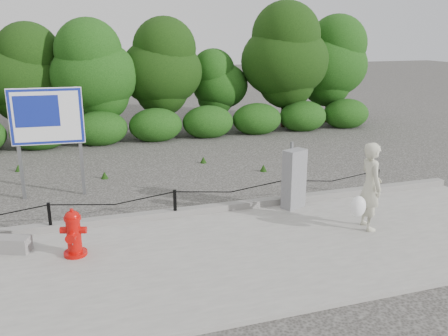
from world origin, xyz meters
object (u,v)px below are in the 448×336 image
utility_cabinet (294,179)px  advertising_sign (47,121)px  fire_hydrant (74,233)px  pedestrian (370,187)px  concrete_block (6,244)px

utility_cabinet → advertising_sign: advertising_sign is taller
fire_hydrant → pedestrian: bearing=10.8°
fire_hydrant → pedestrian: 5.63m
advertising_sign → pedestrian: bearing=-30.2°
concrete_block → utility_cabinet: (5.87, 0.40, 0.53)m
utility_cabinet → advertising_sign: (-5.11, 2.63, 1.12)m
pedestrian → fire_hydrant: bearing=93.3°
advertising_sign → fire_hydrant: bearing=-79.0°
pedestrian → advertising_sign: (-5.99, 4.14, 0.92)m
concrete_block → advertising_sign: (0.76, 3.03, 1.64)m
concrete_block → advertising_sign: advertising_sign is taller
utility_cabinet → concrete_block: bearing=160.8°
pedestrian → advertising_sign: advertising_sign is taller
fire_hydrant → concrete_block: size_ratio=1.01×
fire_hydrant → advertising_sign: size_ratio=0.33×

